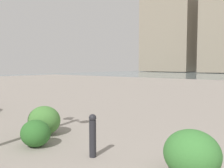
% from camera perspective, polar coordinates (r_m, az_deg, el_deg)
% --- Properties ---
extents(building_annex, '(13.78, 12.52, 20.54)m').
position_cam_1_polar(building_annex, '(72.58, 13.62, 11.04)').
color(building_annex, gray).
rests_on(building_annex, ground).
extents(bollard_near, '(0.13, 0.13, 0.75)m').
position_cam_1_polar(bollard_near, '(4.35, -4.48, -11.57)').
color(bollard_near, '#232328').
rests_on(bollard_near, ground).
extents(shrub_round, '(0.78, 0.70, 0.66)m').
position_cam_1_polar(shrub_round, '(5.90, -15.38, -8.11)').
color(shrub_round, '#477F38').
rests_on(shrub_round, ground).
extents(shrub_wide, '(0.62, 0.56, 0.53)m').
position_cam_1_polar(shrub_wide, '(5.13, -17.22, -10.79)').
color(shrub_wide, '#2D6628').
rests_on(shrub_wide, ground).
extents(shrub_tall, '(0.81, 0.73, 0.69)m').
position_cam_1_polar(shrub_tall, '(3.77, 17.92, -15.07)').
color(shrub_tall, '#387533').
rests_on(shrub_tall, ground).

